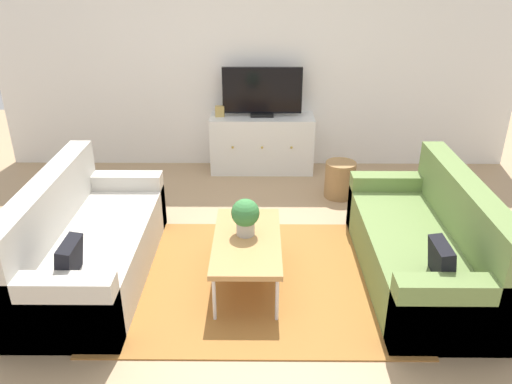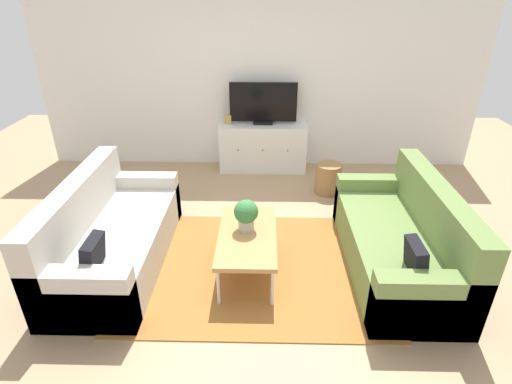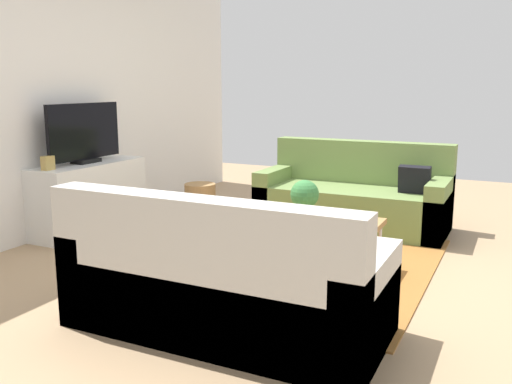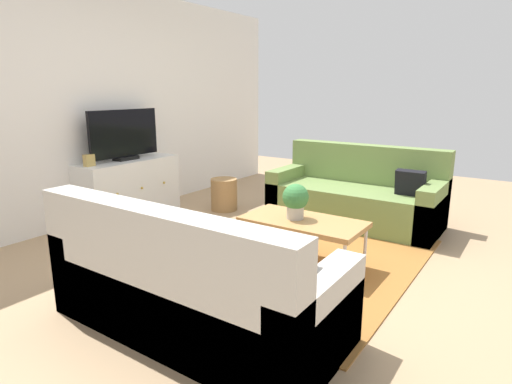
{
  "view_description": "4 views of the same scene",
  "coord_description": "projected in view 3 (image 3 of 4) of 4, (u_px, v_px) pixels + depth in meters",
  "views": [
    {
      "loc": [
        0.03,
        -3.71,
        2.49
      ],
      "look_at": [
        0.0,
        0.36,
        0.58
      ],
      "focal_mm": 35.46,
      "sensor_mm": 36.0,
      "label": 1
    },
    {
      "loc": [
        0.08,
        -3.34,
        2.5
      ],
      "look_at": [
        0.0,
        0.36,
        0.58
      ],
      "focal_mm": 28.14,
      "sensor_mm": 36.0,
      "label": 2
    },
    {
      "loc": [
        -4.14,
        -1.65,
        1.49
      ],
      "look_at": [
        0.0,
        0.36,
        0.58
      ],
      "focal_mm": 38.76,
      "sensor_mm": 36.0,
      "label": 3
    },
    {
      "loc": [
        -3.23,
        -1.84,
        1.53
      ],
      "look_at": [
        0.0,
        0.36,
        0.58
      ],
      "focal_mm": 29.82,
      "sensor_mm": 36.0,
      "label": 4
    }
  ],
  "objects": [
    {
      "name": "ground_plane",
      "position": [
        294.0,
        263.0,
        4.65
      ],
      "size": [
        10.0,
        10.0,
        0.0
      ],
      "primitive_type": "plane",
      "color": "tan"
    },
    {
      "name": "tv_console",
      "position": [
        90.0,
        197.0,
        5.61
      ],
      "size": [
        1.27,
        0.47,
        0.7
      ],
      "color": "white",
      "rests_on": "ground_plane"
    },
    {
      "name": "mantel_clock",
      "position": [
        48.0,
        163.0,
        5.08
      ],
      "size": [
        0.11,
        0.07,
        0.13
      ],
      "primitive_type": "cube",
      "color": "tan",
      "rests_on": "tv_console"
    },
    {
      "name": "wall_back",
      "position": [
        58.0,
        98.0,
        5.49
      ],
      "size": [
        6.4,
        0.12,
        2.7
      ],
      "primitive_type": "cube",
      "color": "white",
      "rests_on": "ground_plane"
    },
    {
      "name": "wicker_basket",
      "position": [
        200.0,
        202.0,
        6.08
      ],
      "size": [
        0.34,
        0.34,
        0.41
      ],
      "primitive_type": "cylinder",
      "color": "#9E7547",
      "rests_on": "ground_plane"
    },
    {
      "name": "flat_screen_tv",
      "position": [
        84.0,
        133.0,
        5.5
      ],
      "size": [
        0.96,
        0.16,
        0.59
      ],
      "color": "black",
      "rests_on": "tv_console"
    },
    {
      "name": "potted_plant",
      "position": [
        305.0,
        197.0,
        4.42
      ],
      "size": [
        0.23,
        0.23,
        0.31
      ],
      "color": "#B7B2A8",
      "rests_on": "coffee_table"
    },
    {
      "name": "area_rug",
      "position": [
        311.0,
        265.0,
        4.59
      ],
      "size": [
        2.5,
        1.9,
        0.01
      ],
      "primitive_type": "cube",
      "color": "#9E662D",
      "rests_on": "ground_plane"
    },
    {
      "name": "coffee_table",
      "position": [
        313.0,
        222.0,
        4.44
      ],
      "size": [
        0.54,
        1.06,
        0.42
      ],
      "color": "#B7844C",
      "rests_on": "ground_plane"
    },
    {
      "name": "couch_right_side",
      "position": [
        355.0,
        199.0,
        5.82
      ],
      "size": [
        0.86,
        1.92,
        0.88
      ],
      "color": "olive",
      "rests_on": "ground_plane"
    },
    {
      "name": "couch_left_side",
      "position": [
        220.0,
        288.0,
        3.28
      ],
      "size": [
        0.86,
        1.92,
        0.88
      ],
      "color": "beige",
      "rests_on": "ground_plane"
    }
  ]
}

